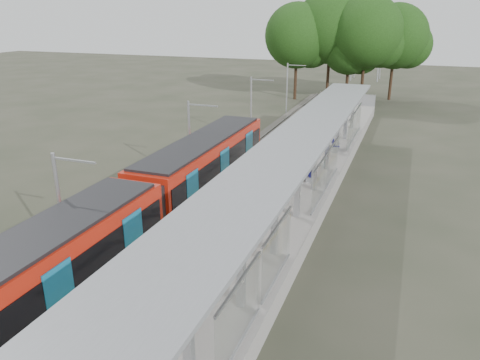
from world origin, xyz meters
name	(u,v)px	position (x,y,z in m)	size (l,w,h in m)	color
trackbed	(222,179)	(-4.50, 20.00, 0.12)	(3.00, 70.00, 0.24)	#59544C
platform	(288,182)	(0.00, 20.00, 0.50)	(6.00, 50.00, 1.00)	gray
tactile_strip	(250,170)	(-2.55, 20.00, 1.01)	(0.60, 50.00, 0.02)	gold
end_fence	(347,99)	(0.00, 44.95, 1.60)	(6.00, 0.10, 1.20)	#9EA0A5
train	(140,208)	(-4.50, 10.11, 2.05)	(2.74, 27.60, 3.62)	black
canopy	(302,143)	(1.61, 16.19, 4.20)	(3.27, 38.00, 3.66)	#9EA0A5
tree_cluster	(347,34)	(-1.70, 53.12, 8.06)	(19.24, 11.77, 13.30)	#382316
catenary_masts	(191,140)	(-6.22, 19.00, 2.91)	(2.08, 48.16, 5.40)	#9EA0A5
bench_mid	(310,172)	(1.44, 19.55, 1.51)	(0.86, 1.49, 0.97)	#111052
bench_far	(334,142)	(1.72, 26.54, 1.57)	(0.86, 1.66, 1.09)	#111052
info_pillar_near	(243,229)	(0.61, 10.05, 1.86)	(0.45, 0.45, 1.98)	beige
info_pillar_far	(321,143)	(0.97, 25.44, 1.76)	(0.40, 0.40, 1.76)	beige
litter_bin	(305,172)	(1.16, 19.43, 1.48)	(0.46, 0.46, 0.95)	#9EA0A5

